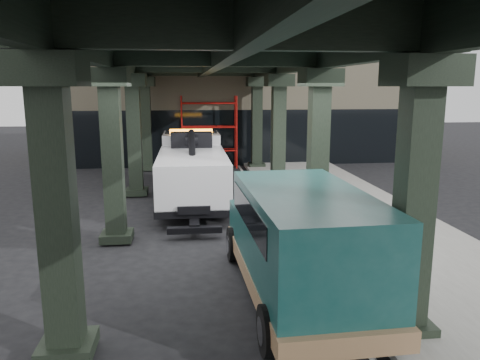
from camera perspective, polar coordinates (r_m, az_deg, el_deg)
ground at (r=12.42m, az=-0.06°, el=-9.90°), size 90.00×90.00×0.00m
sidewalk at (r=15.36m, az=16.03°, el=-5.86°), size 5.00×40.00×0.15m
lane_stripe at (r=14.55m, az=5.72°, el=-6.71°), size 0.12×38.00×0.01m
viaduct at (r=13.57m, az=-2.83°, el=15.38°), size 7.40×32.00×6.40m
building at (r=31.68m, az=-0.70°, el=10.43°), size 22.00×10.00×8.00m
scaffolding at (r=26.29m, az=-3.81°, el=6.09°), size 3.08×0.88×4.00m
tow_truck at (r=18.72m, az=-5.86°, el=1.68°), size 2.68×8.68×2.83m
towed_van at (r=9.93m, az=7.37°, el=-7.38°), size 2.62×6.17×2.47m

